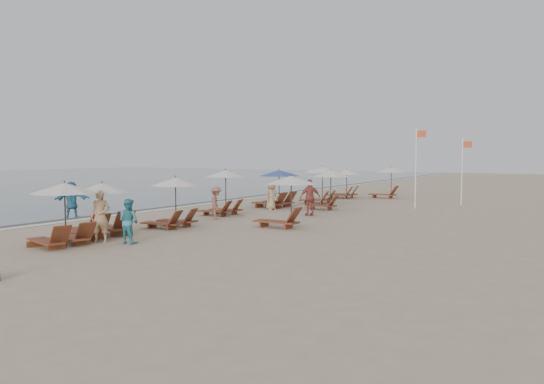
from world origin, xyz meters
The scene contains 21 objects.
ground centered at (0.00, 0.00, 0.00)m, with size 160.00×160.00×0.00m, color tan.
wet_sand_band centered at (-12.50, 10.00, 0.00)m, with size 3.20×140.00×0.01m, color #6B5E4C.
foam_line centered at (-11.20, 10.00, 0.01)m, with size 0.50×140.00×0.02m, color white.
lounger_station_0 centered at (-5.63, -3.07, 1.16)m, with size 2.51×2.25×2.18m.
lounger_station_1 centered at (-6.29, -0.97, 0.93)m, with size 2.72×2.55×2.06m.
lounger_station_2 centered at (-5.59, 2.45, 1.10)m, with size 2.39×2.07×2.16m.
lounger_station_3 centered at (-6.60, 7.47, 1.22)m, with size 2.41×2.14×2.34m.
lounger_station_4 centered at (-6.35, 12.40, 1.13)m, with size 2.76×2.43×2.22m.
lounger_station_5 centered at (-5.14, 15.88, 1.31)m, with size 2.61×2.45×2.35m.
lounger_station_6 centered at (-5.59, 20.71, 1.05)m, with size 2.51×2.16×2.06m.
inland_station_0 centered at (-1.46, 4.94, 1.36)m, with size 2.70×2.24×2.22m.
inland_station_1 centered at (-3.16, 12.79, 1.47)m, with size 2.54×2.24×2.22m.
inland_station_2 centered at (-2.90, 22.34, 1.37)m, with size 2.69×2.24×2.22m.
beachgoer_near centered at (-5.17, -1.80, 0.94)m, with size 0.69×0.45×1.88m, color tan.
beachgoer_mid_a centered at (-4.16, -1.42, 0.79)m, with size 0.77×0.60×1.58m, color teal.
beachgoer_mid_b centered at (-5.73, 5.75, 0.80)m, with size 1.03×0.59×1.60m, color #99584E.
beachgoer_far_a centered at (-2.58, 9.52, 0.94)m, with size 1.10×0.46×1.88m, color #A84943.
beachgoer_far_b centered at (-5.79, 10.99, 0.81)m, with size 0.79×0.51×1.62m, color #A8815B.
waterline_walker centered at (-12.36, 2.68, 0.90)m, with size 1.67×0.53×1.80m, color teal.
flag_pole_near centered at (0.96, 16.09, 2.61)m, with size 0.59×0.08×4.72m.
flag_pole_far centered at (2.81, 19.73, 2.31)m, with size 0.60×0.08×4.15m.
Camera 1 is at (9.88, -14.89, 3.13)m, focal length 35.45 mm.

